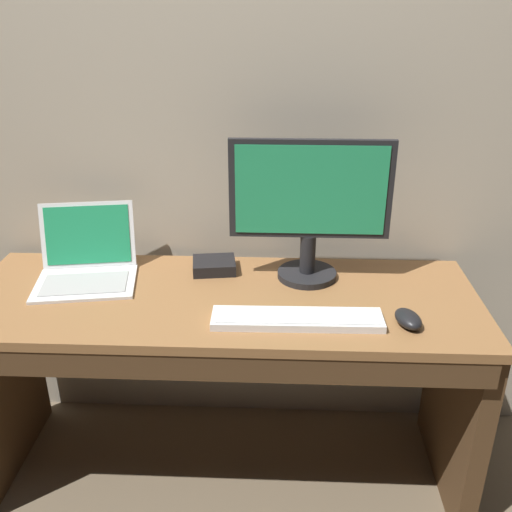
{
  "coord_description": "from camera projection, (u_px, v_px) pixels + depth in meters",
  "views": [
    {
      "loc": [
        0.18,
        -1.58,
        1.58
      ],
      "look_at": [
        0.11,
        0.0,
        0.86
      ],
      "focal_mm": 39.94,
      "sensor_mm": 36.0,
      "label": 1
    }
  ],
  "objects": [
    {
      "name": "computer_mouse",
      "position": [
        408.0,
        319.0,
        1.63
      ],
      "size": [
        0.09,
        0.12,
        0.04
      ],
      "primitive_type": "ellipsoid",
      "rotation": [
        0.0,
        0.0,
        0.28
      ],
      "color": "black",
      "rests_on": "desk"
    },
    {
      "name": "back_wall",
      "position": [
        227.0,
        74.0,
        1.86
      ],
      "size": [
        4.82,
        0.04,
        2.7
      ],
      "primitive_type": "cube",
      "color": "#ADA38E",
      "rests_on": "ground"
    },
    {
      "name": "laptop_white",
      "position": [
        87.0,
        262.0,
        1.9
      ],
      "size": [
        0.36,
        0.35,
        0.23
      ],
      "color": "white",
      "rests_on": "desk"
    },
    {
      "name": "wired_keyboard",
      "position": [
        297.0,
        319.0,
        1.65
      ],
      "size": [
        0.5,
        0.12,
        0.03
      ],
      "color": "white",
      "rests_on": "desk"
    },
    {
      "name": "desk",
      "position": [
        223.0,
        357.0,
        1.89
      ],
      "size": [
        1.63,
        0.59,
        0.72
      ],
      "color": "olive",
      "rests_on": "ground"
    },
    {
      "name": "external_monitor",
      "position": [
        310.0,
        209.0,
        1.81
      ],
      "size": [
        0.51,
        0.2,
        0.47
      ],
      "color": "black",
      "rests_on": "desk"
    },
    {
      "name": "ground_plane",
      "position": [
        226.0,
        467.0,
        2.1
      ],
      "size": [
        14.0,
        14.0,
        0.0
      ],
      "primitive_type": "plane",
      "color": "brown"
    },
    {
      "name": "external_drive_box",
      "position": [
        214.0,
        265.0,
        1.96
      ],
      "size": [
        0.16,
        0.14,
        0.04
      ],
      "primitive_type": "cube",
      "rotation": [
        0.0,
        0.0,
        0.14
      ],
      "color": "black",
      "rests_on": "desk"
    }
  ]
}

